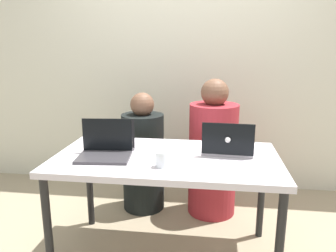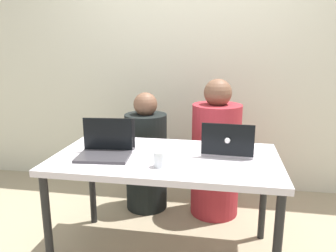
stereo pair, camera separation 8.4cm
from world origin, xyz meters
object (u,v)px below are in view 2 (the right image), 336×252
(person_on_right, at_px, (216,156))
(laptop_front_left, at_px, (105,148))
(laptop_back_left, at_px, (113,141))
(person_on_left, at_px, (146,158))
(laptop_back_right, at_px, (228,147))
(water_glass_center, at_px, (160,160))

(person_on_right, height_order, laptop_front_left, person_on_right)
(laptop_front_left, xyz_separation_m, laptop_back_left, (-0.01, 0.19, -0.00))
(laptop_back_left, bearing_deg, person_on_left, -112.96)
(person_on_left, xyz_separation_m, laptop_back_left, (-0.09, -0.57, 0.32))
(person_on_left, relative_size, laptop_back_right, 3.08)
(person_on_right, height_order, laptop_back_right, person_on_right)
(laptop_back_right, relative_size, laptop_front_left, 0.98)
(laptop_front_left, bearing_deg, person_on_left, 78.34)
(person_on_left, relative_size, laptop_back_left, 2.94)
(person_on_left, distance_m, water_glass_center, 0.99)
(person_on_left, distance_m, laptop_back_right, 0.97)
(person_on_left, relative_size, water_glass_center, 11.46)
(laptop_back_left, bearing_deg, person_on_right, -154.42)
(laptop_back_left, height_order, water_glass_center, laptop_back_left)
(water_glass_center, bearing_deg, laptop_back_left, 141.35)
(laptop_front_left, bearing_deg, water_glass_center, -24.26)
(laptop_back_right, height_order, laptop_front_left, laptop_front_left)
(laptop_back_right, height_order, water_glass_center, laptop_back_right)
(person_on_left, bearing_deg, person_on_right, -163.57)
(person_on_left, height_order, laptop_back_left, person_on_left)
(laptop_front_left, bearing_deg, laptop_back_right, 6.57)
(person_on_right, bearing_deg, water_glass_center, 75.81)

